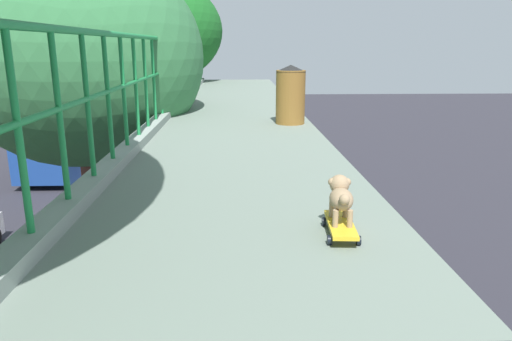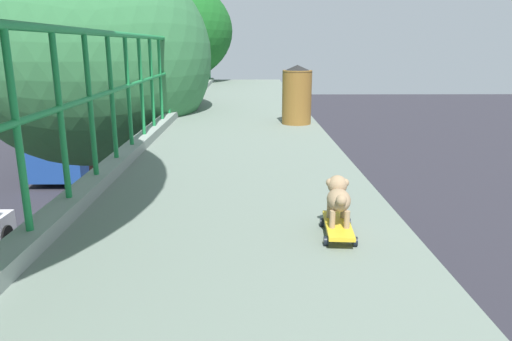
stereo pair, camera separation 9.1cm
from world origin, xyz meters
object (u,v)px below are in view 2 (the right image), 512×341
at_px(city_bus, 90,129).
at_px(litter_bin, 297,94).
at_px(car_black_fifth, 14,296).
at_px(small_dog, 338,196).
at_px(toy_skateboard, 338,226).

xyz_separation_m(city_bus, litter_bin, (9.40, -18.16, 3.67)).
xyz_separation_m(car_black_fifth, small_dog, (5.97, -6.93, 4.62)).
xyz_separation_m(toy_skateboard, litter_bin, (0.16, 4.44, 0.39)).
bearing_deg(small_dog, litter_bin, 87.90).
height_order(car_black_fifth, city_bus, city_bus).
height_order(car_black_fifth, litter_bin, litter_bin).
bearing_deg(toy_skateboard, litter_bin, 87.90).
bearing_deg(small_dog, car_black_fifth, 130.73).
distance_m(car_black_fifth, city_bus, 16.01).
bearing_deg(car_black_fifth, small_dog, -49.27).
bearing_deg(toy_skateboard, small_dog, 87.40).
relative_size(city_bus, small_dog, 30.87).
relative_size(car_black_fifth, city_bus, 0.42).
bearing_deg(car_black_fifth, toy_skateboard, -49.46).
distance_m(small_dog, litter_bin, 4.41).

